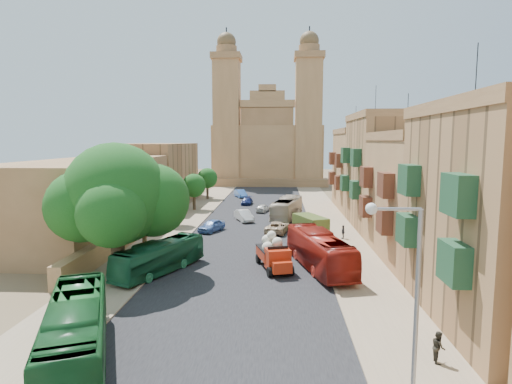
# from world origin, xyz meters

# --- Properties ---
(ground) EXTENTS (260.00, 260.00, 0.00)m
(ground) POSITION_xyz_m (0.00, 0.00, 0.00)
(ground) COLOR brown
(road_surface) EXTENTS (14.00, 140.00, 0.01)m
(road_surface) POSITION_xyz_m (0.00, 30.00, 0.01)
(road_surface) COLOR black
(road_surface) RESTS_ON ground
(sidewalk_east) EXTENTS (5.00, 140.00, 0.01)m
(sidewalk_east) POSITION_xyz_m (9.50, 30.00, 0.01)
(sidewalk_east) COLOR #8E775D
(sidewalk_east) RESTS_ON ground
(sidewalk_west) EXTENTS (5.00, 140.00, 0.01)m
(sidewalk_west) POSITION_xyz_m (-9.50, 30.00, 0.01)
(sidewalk_west) COLOR #8E775D
(sidewalk_west) RESTS_ON ground
(kerb_east) EXTENTS (0.25, 140.00, 0.12)m
(kerb_east) POSITION_xyz_m (7.00, 30.00, 0.06)
(kerb_east) COLOR #8E775D
(kerb_east) RESTS_ON ground
(kerb_west) EXTENTS (0.25, 140.00, 0.12)m
(kerb_west) POSITION_xyz_m (-7.00, 30.00, 0.06)
(kerb_west) COLOR #8E775D
(kerb_west) RESTS_ON ground
(townhouse_a) EXTENTS (9.00, 14.00, 16.40)m
(townhouse_a) POSITION_xyz_m (15.95, -3.00, 6.41)
(townhouse_a) COLOR #A27449
(townhouse_a) RESTS_ON ground
(townhouse_b) EXTENTS (9.00, 14.00, 14.90)m
(townhouse_b) POSITION_xyz_m (15.95, 11.00, 5.66)
(townhouse_b) COLOR #986D44
(townhouse_b) RESTS_ON ground
(townhouse_c) EXTENTS (9.00, 14.00, 17.40)m
(townhouse_c) POSITION_xyz_m (15.95, 25.00, 6.91)
(townhouse_c) COLOR #A27449
(townhouse_c) RESTS_ON ground
(townhouse_d) EXTENTS (9.00, 14.00, 15.90)m
(townhouse_d) POSITION_xyz_m (15.95, 39.00, 6.16)
(townhouse_d) COLOR #986D44
(townhouse_d) RESTS_ON ground
(west_wall) EXTENTS (1.00, 40.00, 1.80)m
(west_wall) POSITION_xyz_m (-12.50, 20.00, 0.90)
(west_wall) COLOR #986D44
(west_wall) RESTS_ON ground
(west_building_low) EXTENTS (10.00, 28.00, 8.40)m
(west_building_low) POSITION_xyz_m (-18.00, 18.00, 4.20)
(west_building_low) COLOR brown
(west_building_low) RESTS_ON ground
(west_building_mid) EXTENTS (10.00, 22.00, 10.00)m
(west_building_mid) POSITION_xyz_m (-18.00, 44.00, 5.00)
(west_building_mid) COLOR #A27449
(west_building_mid) RESTS_ON ground
(church) EXTENTS (28.00, 22.50, 36.30)m
(church) POSITION_xyz_m (-0.00, 78.61, 9.52)
(church) COLOR #986D44
(church) RESTS_ON ground
(ficus_tree) EXTENTS (10.38, 9.55, 10.38)m
(ficus_tree) POSITION_xyz_m (-9.41, 4.01, 6.13)
(ficus_tree) COLOR #3C2C1E
(ficus_tree) RESTS_ON ground
(street_tree_a) EXTENTS (3.02, 3.02, 4.64)m
(street_tree_a) POSITION_xyz_m (-10.00, 12.00, 3.10)
(street_tree_a) COLOR #3C2C1E
(street_tree_a) RESTS_ON ground
(street_tree_b) EXTENTS (3.26, 3.26, 5.01)m
(street_tree_b) POSITION_xyz_m (-10.00, 24.00, 3.35)
(street_tree_b) COLOR #3C2C1E
(street_tree_b) RESTS_ON ground
(street_tree_c) EXTENTS (3.58, 3.58, 5.51)m
(street_tree_c) POSITION_xyz_m (-10.00, 36.00, 3.69)
(street_tree_c) COLOR #3C2C1E
(street_tree_c) RESTS_ON ground
(street_tree_d) EXTENTS (3.65, 3.65, 5.61)m
(street_tree_d) POSITION_xyz_m (-10.00, 48.00, 3.76)
(street_tree_d) COLOR #3C2C1E
(street_tree_d) RESTS_ON ground
(streetlamp) EXTENTS (2.11, 0.44, 8.22)m
(streetlamp) POSITION_xyz_m (7.72, -12.00, 5.20)
(streetlamp) COLOR gray
(streetlamp) RESTS_ON ground
(red_truck) EXTENTS (3.26, 5.47, 3.02)m
(red_truck) POSITION_xyz_m (2.58, 6.38, 1.33)
(red_truck) COLOR red
(red_truck) RESTS_ON ground
(olive_pickup) EXTENTS (4.00, 5.39, 2.04)m
(olive_pickup) POSITION_xyz_m (6.50, 20.00, 1.00)
(olive_pickup) COLOR #465821
(olive_pickup) RESTS_ON ground
(bus_green_south) EXTENTS (6.52, 11.13, 3.06)m
(bus_green_south) POSITION_xyz_m (-6.50, -9.14, 1.53)
(bus_green_south) COLOR #1B5C28
(bus_green_south) RESTS_ON ground
(bus_green_north) EXTENTS (5.75, 9.26, 2.56)m
(bus_green_north) POSITION_xyz_m (-6.50, 4.96, 1.28)
(bus_green_north) COLOR #1B5E39
(bus_green_north) RESTS_ON ground
(bus_red_east) EXTENTS (5.13, 11.18, 3.03)m
(bus_red_east) POSITION_xyz_m (6.30, 6.74, 1.52)
(bus_red_east) COLOR maroon
(bus_red_east) RESTS_ON ground
(bus_cream_east) EXTENTS (4.60, 10.49, 2.85)m
(bus_cream_east) POSITION_xyz_m (4.00, 29.26, 1.42)
(bus_cream_east) COLOR #C2AE98
(bus_cream_east) RESTS_ON ground
(car_blue_a) EXTENTS (3.12, 4.38, 1.38)m
(car_blue_a) POSITION_xyz_m (-4.84, 20.56, 0.69)
(car_blue_a) COLOR #4B70B2
(car_blue_a) RESTS_ON ground
(car_white_a) EXTENTS (3.07, 4.62, 1.44)m
(car_white_a) POSITION_xyz_m (-1.65, 27.23, 0.72)
(car_white_a) COLOR silver
(car_white_a) RESTS_ON ground
(car_cream) EXTENTS (3.21, 5.08, 1.31)m
(car_cream) POSITION_xyz_m (2.81, 20.38, 0.65)
(car_cream) COLOR tan
(car_cream) RESTS_ON ground
(car_dkblue) EXTENTS (1.82, 4.10, 1.17)m
(car_dkblue) POSITION_xyz_m (-2.39, 41.85, 0.58)
(car_dkblue) COLOR #121E51
(car_dkblue) RESTS_ON ground
(car_white_b) EXTENTS (2.15, 3.69, 1.18)m
(car_white_b) POSITION_xyz_m (0.50, 34.53, 0.59)
(car_white_b) COLOR beige
(car_white_b) RESTS_ON ground
(car_blue_b) EXTENTS (2.94, 4.47, 1.39)m
(car_blue_b) POSITION_xyz_m (-4.26, 50.66, 0.70)
(car_blue_b) COLOR #3F75D1
(car_blue_b) RESTS_ON ground
(pedestrian_a) EXTENTS (0.69, 0.55, 1.64)m
(pedestrian_a) POSITION_xyz_m (8.16, 9.11, 0.82)
(pedestrian_a) COLOR black
(pedestrian_a) RESTS_ON ground
(pedestrian_b) EXTENTS (0.65, 0.80, 1.52)m
(pedestrian_b) POSITION_xyz_m (10.60, -8.04, 0.76)
(pedestrian_b) COLOR black
(pedestrian_b) RESTS_ON ground
(pedestrian_c) EXTENTS (0.56, 0.93, 1.48)m
(pedestrian_c) POSITION_xyz_m (9.84, 17.73, 0.74)
(pedestrian_c) COLOR #27292F
(pedestrian_c) RESTS_ON ground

